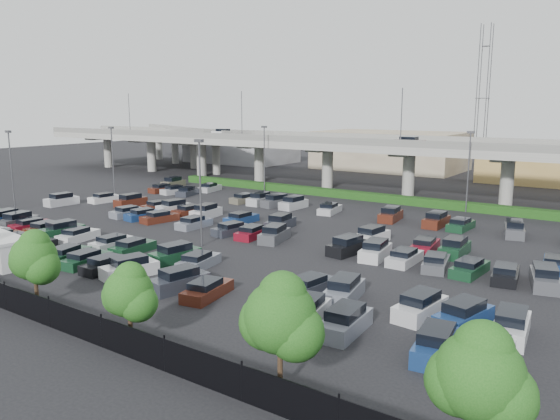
# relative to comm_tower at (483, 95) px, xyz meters

# --- Properties ---
(ground) EXTENTS (280.00, 280.00, 0.00)m
(ground) POSITION_rel_comm_tower_xyz_m (-4.00, -74.00, -15.61)
(ground) COLOR black
(overpass) EXTENTS (150.00, 13.00, 15.80)m
(overpass) POSITION_rel_comm_tower_xyz_m (-4.18, -42.01, -8.64)
(overpass) COLOR gray
(overpass) RESTS_ON ground
(on_ramp) EXTENTS (50.93, 30.13, 8.80)m
(on_ramp) POSITION_rel_comm_tower_xyz_m (-56.10, -30.95, -8.76)
(on_ramp) COLOR gray
(on_ramp) RESTS_ON ground
(hedge) EXTENTS (66.00, 1.60, 1.10)m
(hedge) POSITION_rel_comm_tower_xyz_m (-4.00, -49.00, -15.06)
(hedge) COLOR #133910
(hedge) RESTS_ON ground
(tree_row) EXTENTS (65.07, 3.66, 5.94)m
(tree_row) POSITION_rel_comm_tower_xyz_m (-3.30, -100.53, -12.09)
(tree_row) COLOR #332316
(tree_row) RESTS_ON ground
(parked_cars) EXTENTS (63.21, 41.68, 1.67)m
(parked_cars) POSITION_rel_comm_tower_xyz_m (-4.46, -78.30, -14.97)
(parked_cars) COLOR #686351
(parked_cars) RESTS_ON ground
(light_poles) EXTENTS (66.90, 48.38, 10.30)m
(light_poles) POSITION_rel_comm_tower_xyz_m (-8.12, -72.00, -9.37)
(light_poles) COLOR #4B4B50
(light_poles) RESTS_ON ground
(distant_buildings) EXTENTS (138.00, 24.00, 9.00)m
(distant_buildings) POSITION_rel_comm_tower_xyz_m (8.38, -12.19, -11.87)
(distant_buildings) COLOR gray
(distant_buildings) RESTS_ON ground
(comm_tower) EXTENTS (2.40, 2.40, 30.00)m
(comm_tower) POSITION_rel_comm_tower_xyz_m (0.00, 0.00, 0.00)
(comm_tower) COLOR #4B4B50
(comm_tower) RESTS_ON ground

